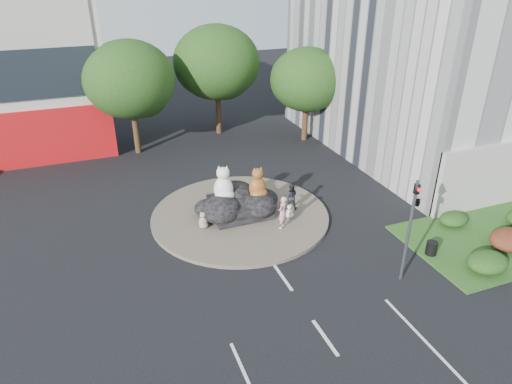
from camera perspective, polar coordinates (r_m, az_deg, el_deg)
ground at (r=18.72m, az=8.62°, el=-17.55°), size 120.00×120.00×0.00m
roundabout_island at (r=25.97m, az=-2.00°, el=-2.91°), size 10.00×10.00×0.20m
rock_plinth at (r=25.70m, az=-2.02°, el=-1.84°), size 3.20×2.60×0.90m
grass_verge at (r=27.25m, az=28.14°, el=-4.98°), size 10.00×6.00×0.12m
tree_left at (r=34.44m, az=-15.37°, el=12.99°), size 6.46×6.46×8.27m
tree_mid at (r=37.61m, az=-4.87°, el=15.43°), size 6.84×6.84×8.76m
tree_right at (r=36.35m, az=6.43°, el=13.46°), size 5.70×5.70×7.30m
hedge_near_green at (r=23.88m, az=26.95°, el=-7.82°), size 2.00×1.60×0.90m
hedge_red at (r=26.12m, az=29.22°, el=-5.22°), size 2.20×1.76×0.99m
hedge_back_green at (r=27.05m, az=23.48°, el=-3.13°), size 1.60×1.28×0.72m
traffic_light at (r=20.44m, az=19.21°, el=-2.08°), size 0.44×1.24×5.00m
street_lamp at (r=29.10m, az=24.11°, el=7.68°), size 2.34×0.22×8.06m
cat_white at (r=25.05m, az=-4.10°, el=1.13°), size 1.54×1.44×2.08m
cat_tabby at (r=25.29m, az=0.20°, el=1.21°), size 1.19×1.05×1.87m
kitten_calico at (r=24.54m, az=-6.64°, el=-3.44°), size 0.76×0.75×0.95m
kitten_white at (r=25.42m, az=4.20°, el=-2.35°), size 0.65×0.65×0.82m
pedestrian_pink at (r=24.18m, az=3.33°, el=-2.57°), size 0.80×0.77×1.85m
pedestrian_dark at (r=26.10m, az=4.38°, el=-0.54°), size 0.96×0.86×1.61m
litter_bin at (r=24.08m, az=21.09°, el=-6.55°), size 0.72×0.72×0.68m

